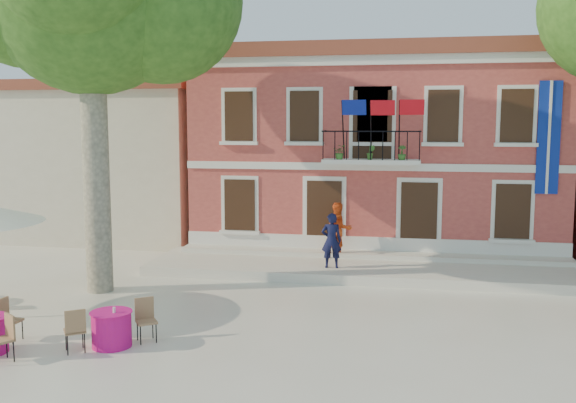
{
  "coord_description": "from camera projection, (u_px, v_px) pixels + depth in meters",
  "views": [
    {
      "loc": [
        3.14,
        -15.75,
        4.79
      ],
      "look_at": [
        -0.41,
        3.5,
        2.37
      ],
      "focal_mm": 40.0,
      "sensor_mm": 36.0,
      "label": 1
    }
  ],
  "objects": [
    {
      "name": "neighbor_west",
      "position": [
        118.0,
        158.0,
        28.58
      ],
      "size": [
        9.4,
        9.4,
        6.4
      ],
      "color": "beige",
      "rests_on": "ground"
    },
    {
      "name": "terrace",
      "position": [
        367.0,
        269.0,
        20.44
      ],
      "size": [
        14.0,
        3.4,
        0.3
      ],
      "primitive_type": "cube",
      "color": "silver",
      "rests_on": "ground"
    },
    {
      "name": "cafe_table_0",
      "position": [
        112.0,
        328.0,
        13.73
      ],
      "size": [
        1.82,
        1.44,
        0.95
      ],
      "color": "#CE1361",
      "rests_on": "ground"
    },
    {
      "name": "ground",
      "position": [
        279.0,
        309.0,
        16.53
      ],
      "size": [
        90.0,
        90.0,
        0.0
      ],
      "primitive_type": "plane",
      "color": "beige",
      "rests_on": "ground"
    },
    {
      "name": "pedestrian_orange",
      "position": [
        339.0,
        230.0,
        21.27
      ],
      "size": [
        1.1,
        1.0,
        1.85
      ],
      "primitive_type": "imported",
      "rotation": [
        0.0,
        0.0,
        0.41
      ],
      "color": "#DD4D1A",
      "rests_on": "terrace"
    },
    {
      "name": "pedestrian_navy",
      "position": [
        331.0,
        240.0,
        19.83
      ],
      "size": [
        0.68,
        0.5,
        1.71
      ],
      "primitive_type": "imported",
      "rotation": [
        0.0,
        0.0,
        3.29
      ],
      "color": "#0F1233",
      "rests_on": "terrace"
    },
    {
      "name": "main_building",
      "position": [
        377.0,
        148.0,
        25.45
      ],
      "size": [
        13.5,
        9.59,
        7.5
      ],
      "color": "#C65247",
      "rests_on": "ground"
    }
  ]
}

